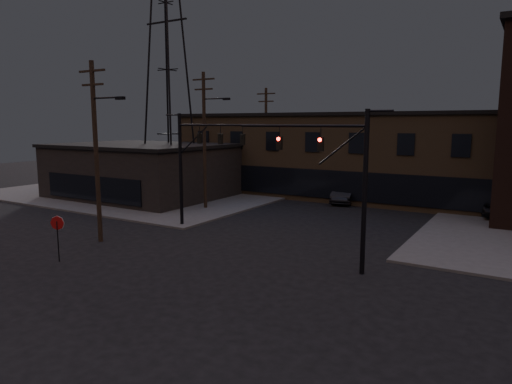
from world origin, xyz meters
TOP-DOWN VIEW (x-y plane):
  - ground at (0.00, 0.00)m, footprint 140.00×140.00m
  - sidewalk_nw at (-22.00, 22.00)m, footprint 30.00×30.00m
  - building_row at (0.00, 28.00)m, footprint 40.00×12.00m
  - building_left at (-20.00, 16.00)m, footprint 16.00×12.00m
  - traffic_signal_near at (5.36, 4.50)m, footprint 7.12×0.24m
  - traffic_signal_far at (-6.72, 8.00)m, footprint 7.12×0.24m
  - stop_sign at (-8.00, -1.99)m, footprint 0.72×0.33m
  - utility_pole_near at (-9.43, 2.00)m, footprint 3.70×0.28m
  - utility_pole_mid at (-10.44, 14.00)m, footprint 3.70×0.28m
  - utility_pole_far at (-11.50, 26.00)m, footprint 2.20×0.28m
  - transmission_tower at (-18.00, 18.00)m, footprint 7.00×7.00m
  - car_crossing at (-1.49, 23.31)m, footprint 2.77×5.42m

SIDE VIEW (x-z plane):
  - ground at x=0.00m, z-range 0.00..0.00m
  - sidewalk_nw at x=-22.00m, z-range 0.00..0.15m
  - car_crossing at x=-1.49m, z-range 0.00..1.70m
  - stop_sign at x=-8.00m, z-range 0.60..3.08m
  - building_left at x=-20.00m, z-range 0.00..5.00m
  - building_row at x=0.00m, z-range 0.00..8.00m
  - traffic_signal_near at x=5.36m, z-range 0.93..8.93m
  - traffic_signal_far at x=-6.72m, z-range 1.01..9.01m
  - utility_pole_far at x=-11.50m, z-range 0.28..11.28m
  - utility_pole_near at x=-9.43m, z-range 0.37..11.37m
  - utility_pole_mid at x=-10.44m, z-range 0.38..11.88m
  - transmission_tower at x=-18.00m, z-range 0.00..25.00m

